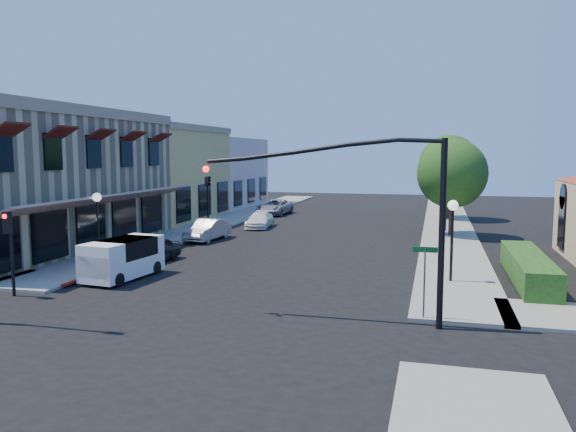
% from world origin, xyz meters
% --- Properties ---
extents(ground, '(120.00, 120.00, 0.00)m').
position_xyz_m(ground, '(0.00, 0.00, 0.00)').
color(ground, black).
rests_on(ground, ground).
extents(sidewalk_left, '(3.50, 50.00, 0.12)m').
position_xyz_m(sidewalk_left, '(-8.75, 27.00, 0.06)').
color(sidewalk_left, gray).
rests_on(sidewalk_left, ground).
extents(sidewalk_right, '(3.50, 50.00, 0.12)m').
position_xyz_m(sidewalk_right, '(8.75, 27.00, 0.06)').
color(sidewalk_right, gray).
rests_on(sidewalk_right, ground).
extents(curb_red_strip, '(0.25, 10.00, 0.06)m').
position_xyz_m(curb_red_strip, '(-6.90, 8.00, 0.00)').
color(curb_red_strip, maroon).
rests_on(curb_red_strip, ground).
extents(corner_brick_building, '(11.77, 18.20, 8.10)m').
position_xyz_m(corner_brick_building, '(-15.45, 11.00, 4.01)').
color(corner_brick_building, tan).
rests_on(corner_brick_building, ground).
extents(yellow_stucco_building, '(10.00, 12.00, 7.60)m').
position_xyz_m(yellow_stucco_building, '(-15.50, 26.00, 3.80)').
color(yellow_stucco_building, tan).
rests_on(yellow_stucco_building, ground).
extents(pink_stucco_building, '(10.00, 12.00, 7.00)m').
position_xyz_m(pink_stucco_building, '(-15.50, 38.00, 3.50)').
color(pink_stucco_building, '#C7A697').
rests_on(pink_stucco_building, ground).
extents(hedge, '(1.40, 8.00, 1.10)m').
position_xyz_m(hedge, '(11.70, 9.00, 0.00)').
color(hedge, '#1E4714').
rests_on(hedge, ground).
extents(street_tree_a, '(4.56, 4.56, 6.48)m').
position_xyz_m(street_tree_a, '(8.80, 22.00, 4.19)').
color(street_tree_a, '#321E14').
rests_on(street_tree_a, ground).
extents(street_tree_b, '(4.94, 4.94, 7.02)m').
position_xyz_m(street_tree_b, '(8.80, 32.00, 4.54)').
color(street_tree_b, '#321E14').
rests_on(street_tree_b, ground).
extents(signal_mast_arm, '(8.01, 0.39, 6.00)m').
position_xyz_m(signal_mast_arm, '(5.86, 1.50, 4.09)').
color(signal_mast_arm, black).
rests_on(signal_mast_arm, ground).
extents(secondary_signal, '(0.28, 0.42, 3.32)m').
position_xyz_m(secondary_signal, '(-8.00, 1.41, 2.32)').
color(secondary_signal, black).
rests_on(secondary_signal, ground).
extents(street_name_sign, '(0.80, 0.06, 2.50)m').
position_xyz_m(street_name_sign, '(7.50, 2.20, 1.70)').
color(street_name_sign, '#595B5E').
rests_on(street_name_sign, ground).
extents(lamppost_left_near, '(0.44, 0.44, 3.57)m').
position_xyz_m(lamppost_left_near, '(-8.50, 8.00, 2.74)').
color(lamppost_left_near, black).
rests_on(lamppost_left_near, ground).
extents(lamppost_left_far, '(0.44, 0.44, 3.57)m').
position_xyz_m(lamppost_left_far, '(-8.50, 22.00, 2.74)').
color(lamppost_left_far, black).
rests_on(lamppost_left_far, ground).
extents(lamppost_right_near, '(0.44, 0.44, 3.57)m').
position_xyz_m(lamppost_right_near, '(8.50, 8.00, 2.74)').
color(lamppost_right_near, black).
rests_on(lamppost_right_near, ground).
extents(lamppost_right_far, '(0.44, 0.44, 3.57)m').
position_xyz_m(lamppost_right_far, '(8.50, 24.00, 2.74)').
color(lamppost_right_far, black).
rests_on(lamppost_right_far, ground).
extents(white_van, '(2.14, 4.11, 1.75)m').
position_xyz_m(white_van, '(-5.50, 5.24, 1.01)').
color(white_van, white).
rests_on(white_van, ground).
extents(parked_car_a, '(1.94, 3.82, 1.25)m').
position_xyz_m(parked_car_a, '(-6.04, 8.88, 0.62)').
color(parked_car_a, black).
rests_on(parked_car_a, ground).
extents(parked_car_b, '(1.80, 4.21, 1.35)m').
position_xyz_m(parked_car_b, '(-6.20, 16.45, 0.67)').
color(parked_car_b, '#A5A7AA').
rests_on(parked_car_b, ground).
extents(parked_car_c, '(1.95, 4.09, 1.15)m').
position_xyz_m(parked_car_c, '(-4.80, 23.04, 0.58)').
color(parked_car_c, white).
rests_on(parked_car_c, ground).
extents(parked_car_d, '(2.52, 5.05, 1.37)m').
position_xyz_m(parked_car_d, '(-6.20, 31.82, 0.69)').
color(parked_car_d, '#999B9E').
rests_on(parked_car_d, ground).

